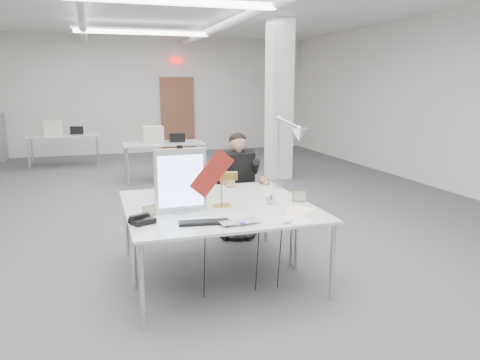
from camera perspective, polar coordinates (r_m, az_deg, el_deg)
The scene contains 22 objects.
room_shell at distance 6.65m, azimuth -7.41°, elevation 9.55°, with size 10.04×14.04×3.24m.
desk_main at distance 4.24m, azimuth -1.19°, elevation -4.64°, with size 1.80×0.90×0.03m, color silver.
desk_second at distance 5.08m, azimuth -4.05°, elevation -1.90°, with size 1.80×0.90×0.03m, color silver.
bg_desk_a at distance 9.57m, azimuth -9.35°, elevation 4.42°, with size 1.60×0.80×0.03m, color silver.
bg_desk_b at distance 11.69m, azimuth -20.73°, elevation 5.12°, with size 1.60×0.80×0.03m, color silver.
office_chair at distance 5.95m, azimuth -0.38°, elevation -2.48°, with size 0.47×0.47×0.95m, color black, non-canonical shape.
seated_person at distance 5.82m, azimuth -0.24°, elevation 1.46°, with size 0.43×0.54×0.81m, color black, non-canonical shape.
monitor at distance 4.35m, azimuth -7.27°, elevation -0.08°, with size 0.48×0.05×0.60m, color #B7B8BD.
pennant at distance 4.36m, azimuth -3.43°, elevation 0.83°, with size 0.45×0.01×0.19m, color maroon.
keyboard at distance 4.04m, azimuth -4.40°, elevation -5.18°, with size 0.44×0.15×0.02m, color black.
laptop at distance 3.96m, azimuth 0.23°, elevation -5.42°, with size 0.34×0.22×0.03m, color #AEAEB3.
mouse at distance 4.07m, azimuth 5.87°, elevation -4.99°, with size 0.08×0.05×0.03m, color silver.
bankers_lamp at distance 4.54m, azimuth -2.29°, elevation -1.03°, with size 0.32×0.13×0.36m, color gold, non-canonical shape.
desk_phone at distance 4.12m, azimuth -11.84°, elevation -4.89°, with size 0.19×0.17×0.05m, color black.
picture_frame_left at distance 4.32m, azimuth -11.02°, elevation -3.69°, with size 0.12×0.01×0.10m, color #B4794D.
picture_frame_right at distance 4.78m, azimuth 7.20°, elevation -2.00°, with size 0.14×0.01×0.11m, color #9C7B43.
desk_clock at distance 4.68m, azimuth 3.75°, elevation -2.29°, with size 0.11×0.11×0.03m, color #B7B7BC.
paper_stack_a at distance 4.16m, azimuth 6.96°, elevation -4.81°, with size 0.21×0.30×0.01m, color silver.
paper_stack_b at distance 4.42m, azimuth 6.84°, elevation -3.81°, with size 0.18×0.25×0.01m, color #F4E592.
paper_stack_c at distance 4.51m, azimuth 7.63°, elevation -3.52°, with size 0.22×0.15×0.01m, color white.
beige_monitor at distance 5.02m, azimuth -6.21°, elevation -0.09°, with size 0.34×0.32×0.32m, color beige.
architect_lamp at distance 5.08m, azimuth 5.76°, elevation 3.41°, with size 0.24×0.70×0.91m, color silver, non-canonical shape.
Camera 1 is at (-1.14, -6.41, 1.94)m, focal length 35.00 mm.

